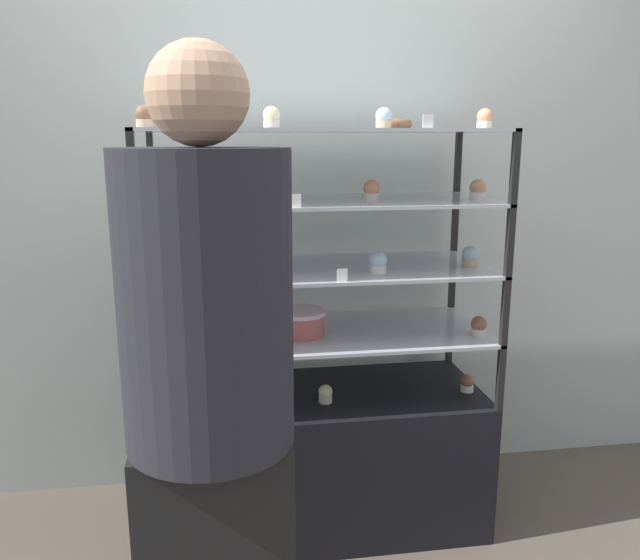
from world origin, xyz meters
The scene contains 32 objects.
ground_plane centered at (0.00, 0.00, 0.00)m, with size 20.00×20.00×0.00m, color brown.
back_wall centered at (0.00, 0.42, 1.30)m, with size 8.00×0.05×2.60m.
display_base centered at (0.00, 0.00, 0.28)m, with size 1.29×0.56×0.56m.
display_riser_lower centered at (0.00, 0.00, 0.80)m, with size 1.29×0.56×0.26m.
display_riser_middle centered at (0.00, 0.00, 1.06)m, with size 1.29×0.56×0.26m.
display_riser_upper centered at (0.00, 0.00, 1.31)m, with size 1.29×0.56×0.26m.
display_riser_top centered at (0.00, 0.00, 1.57)m, with size 1.29×0.56×0.26m.
layer_cake_centerpiece centered at (-0.08, -0.03, 0.86)m, with size 0.19×0.19×0.10m.
sheet_cake_frosted centered at (-0.29, 0.02, 1.10)m, with size 0.21×0.17×0.06m.
cupcake_0 centered at (-0.59, -0.06, 0.59)m, with size 0.05×0.05×0.07m.
cupcake_1 centered at (0.01, -0.10, 0.59)m, with size 0.05×0.05×0.07m.
cupcake_2 centered at (0.58, -0.08, 0.59)m, with size 0.05×0.05×0.07m.
price_tag_0 centered at (-0.30, -0.26, 0.58)m, with size 0.04×0.00×0.04m.
cupcake_3 centered at (-0.58, -0.07, 0.85)m, with size 0.06×0.06×0.08m.
cupcake_4 centered at (0.59, -0.14, 0.85)m, with size 0.06×0.06×0.08m.
price_tag_1 centered at (-0.22, -0.26, 0.84)m, with size 0.04×0.00×0.04m.
cupcake_5 centered at (-0.58, -0.07, 1.11)m, with size 0.07×0.07×0.08m.
cupcake_6 centered at (0.19, -0.14, 1.11)m, with size 0.07×0.07×0.08m.
cupcake_7 centered at (0.57, -0.08, 1.11)m, with size 0.07×0.07×0.08m.
price_tag_2 centered at (0.04, -0.26, 1.09)m, with size 0.04×0.00×0.04m.
cupcake_8 centered at (-0.58, -0.09, 1.36)m, with size 0.06×0.06×0.07m.
cupcake_9 centered at (-0.21, -0.13, 1.36)m, with size 0.06×0.06×0.07m.
cupcake_10 centered at (0.18, -0.06, 1.36)m, with size 0.06×0.06×0.07m.
cupcake_11 centered at (0.58, -0.08, 1.36)m, with size 0.06×0.06×0.07m.
price_tag_3 centered at (-0.12, -0.26, 1.35)m, with size 0.04×0.00×0.04m.
cupcake_12 centered at (-0.60, -0.15, 1.62)m, with size 0.06×0.06×0.07m.
cupcake_13 centered at (-0.19, -0.15, 1.62)m, with size 0.06×0.06×0.07m.
cupcake_14 centered at (0.20, -0.13, 1.62)m, with size 0.06×0.06×0.07m.
cupcake_15 centered at (0.58, -0.10, 1.62)m, with size 0.06×0.06×0.07m.
price_tag_4 centered at (0.32, -0.26, 1.60)m, with size 0.04×0.00×0.04m.
donut_glazed centered at (0.27, -0.04, 1.60)m, with size 0.12×0.12×0.03m.
customer_figure centered at (-0.40, -0.85, 0.94)m, with size 0.41×0.41×1.76m.
Camera 1 is at (-0.35, -2.29, 1.55)m, focal length 35.00 mm.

